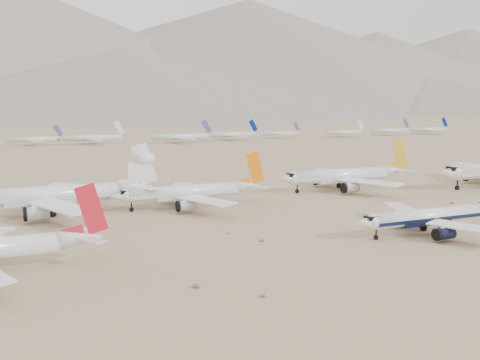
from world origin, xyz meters
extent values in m
plane|color=#8A6C50|center=(0.00, 0.00, 0.00)|extent=(7000.00, 7000.00, 0.00)
cylinder|color=white|center=(6.43, 6.20, 3.97)|extent=(29.19, 3.45, 3.45)
cube|color=black|center=(6.43, 6.20, 3.54)|extent=(28.61, 3.50, 0.78)
sphere|color=white|center=(-8.17, 6.20, 3.97)|extent=(3.45, 3.45, 3.45)
cube|color=black|center=(-8.69, 6.20, 4.92)|extent=(2.42, 2.24, 0.86)
cube|color=white|center=(8.68, -4.04, 3.36)|extent=(11.27, 17.77, 0.54)
cylinder|color=black|center=(4.81, -0.97, 1.81)|extent=(4.05, 2.48, 2.48)
cube|color=white|center=(8.68, 16.44, 3.36)|extent=(11.27, 17.77, 0.54)
cube|color=white|center=(25.89, 9.56, 4.66)|extent=(4.63, 6.06, 0.21)
cylinder|color=black|center=(4.81, 13.38, 1.81)|extent=(4.05, 2.48, 2.48)
cylinder|color=black|center=(-7.31, 6.20, 0.52)|extent=(1.04, 0.43, 1.04)
cylinder|color=black|center=(7.64, 3.79, 0.72)|extent=(1.45, 0.86, 1.45)
cylinder|color=black|center=(7.64, 8.62, 0.72)|extent=(1.45, 0.86, 1.45)
cone|color=white|center=(-67.26, 13.77, 4.55)|extent=(7.75, 3.72, 3.72)
cube|color=white|center=(-65.76, 10.20, 5.02)|extent=(4.92, 6.43, 0.22)
cube|color=white|center=(-65.76, 17.34, 5.02)|extent=(4.92, 6.43, 0.22)
cube|color=red|center=(-65.11, 13.77, 9.91)|extent=(5.87, 0.30, 9.67)
sphere|color=white|center=(56.90, 49.04, 5.96)|extent=(5.18, 5.18, 5.18)
cube|color=black|center=(56.13, 49.04, 7.38)|extent=(3.63, 3.37, 1.30)
cube|color=white|center=(81.58, 64.10, 5.05)|extent=(16.51, 26.01, 0.80)
cylinder|color=silver|center=(75.90, 59.61, 2.71)|extent=(5.94, 3.73, 3.73)
cylinder|color=black|center=(58.20, 49.04, 0.78)|extent=(1.55, 0.65, 1.55)
cylinder|color=white|center=(22.43, 64.44, 4.92)|extent=(35.24, 4.28, 4.28)
cube|color=silver|center=(22.43, 64.44, 4.39)|extent=(34.53, 4.35, 0.96)
sphere|color=white|center=(4.81, 64.44, 4.92)|extent=(4.28, 4.28, 4.28)
cube|color=black|center=(4.16, 64.44, 6.10)|extent=(3.00, 2.78, 1.07)
cone|color=white|center=(44.21, 64.44, 5.25)|extent=(8.81, 4.28, 4.28)
cube|color=white|center=(25.15, 52.02, 4.18)|extent=(13.61, 21.45, 0.66)
cube|color=white|center=(45.92, 60.38, 5.78)|extent=(5.59, 7.31, 0.26)
cylinder|color=silver|center=(20.47, 55.72, 2.24)|extent=(4.89, 3.08, 3.08)
cube|color=white|center=(25.15, 76.86, 4.18)|extent=(13.61, 21.45, 0.66)
cube|color=white|center=(45.92, 68.51, 5.78)|extent=(5.59, 7.31, 0.26)
cylinder|color=silver|center=(20.47, 73.16, 2.24)|extent=(4.89, 3.08, 3.08)
cube|color=gold|center=(46.65, 64.44, 11.35)|extent=(6.68, 0.34, 11.00)
cylinder|color=black|center=(5.88, 64.44, 0.64)|extent=(1.28, 0.54, 1.28)
cylinder|color=black|center=(23.89, 61.45, 0.90)|extent=(1.80, 1.07, 1.80)
cylinder|color=black|center=(23.89, 67.44, 0.90)|extent=(1.80, 1.07, 1.80)
cylinder|color=white|center=(-34.54, 56.10, 4.43)|extent=(31.50, 3.85, 3.85)
cube|color=silver|center=(-34.54, 56.10, 3.95)|extent=(30.87, 3.91, 0.87)
sphere|color=white|center=(-50.29, 56.10, 4.43)|extent=(3.85, 3.85, 3.85)
cube|color=black|center=(-50.87, 56.10, 5.49)|extent=(2.69, 2.50, 0.96)
cone|color=white|center=(-15.08, 56.10, 4.72)|extent=(7.87, 3.85, 3.85)
cube|color=white|center=(-32.11, 44.98, 3.75)|extent=(12.16, 19.17, 0.59)
cube|color=white|center=(-13.55, 52.46, 5.20)|extent=(5.00, 6.54, 0.23)
cylinder|color=silver|center=(-36.29, 48.29, 2.02)|extent=(4.37, 2.77, 2.77)
cube|color=white|center=(-32.11, 67.21, 3.75)|extent=(12.16, 19.17, 0.59)
cube|color=white|center=(-13.55, 59.74, 5.20)|extent=(5.00, 6.54, 0.23)
cylinder|color=silver|center=(-36.29, 63.90, 2.02)|extent=(4.37, 2.77, 2.77)
cube|color=orange|center=(-12.89, 56.10, 10.18)|extent=(5.97, 0.31, 9.84)
cylinder|color=black|center=(-49.33, 56.10, 0.58)|extent=(1.15, 0.48, 1.15)
cylinder|color=black|center=(-33.23, 53.40, 0.81)|extent=(1.62, 0.96, 1.62)
cylinder|color=black|center=(-33.23, 58.79, 0.81)|extent=(1.62, 0.96, 1.62)
cylinder|color=white|center=(-70.87, 60.64, 5.26)|extent=(38.24, 4.58, 4.58)
cube|color=silver|center=(-70.87, 60.64, 4.69)|extent=(37.47, 4.65, 1.03)
cone|color=white|center=(-47.24, 60.64, 5.61)|extent=(9.56, 4.58, 4.58)
cube|color=white|center=(-67.91, 47.20, 4.46)|extent=(14.77, 23.27, 0.71)
cube|color=white|center=(-45.38, 56.24, 6.18)|extent=(6.07, 7.94, 0.27)
cylinder|color=silver|center=(-72.99, 51.22, 2.40)|extent=(5.31, 3.30, 3.30)
cube|color=white|center=(-67.91, 74.08, 4.46)|extent=(14.77, 23.27, 0.71)
cube|color=white|center=(-45.38, 65.05, 6.18)|extent=(6.07, 7.94, 0.27)
cylinder|color=silver|center=(-72.99, 70.07, 2.40)|extent=(5.31, 3.30, 3.30)
cube|color=white|center=(-44.58, 60.64, 12.21)|extent=(7.25, 0.37, 11.94)
cylinder|color=white|center=(-44.31, 60.64, 13.69)|extent=(4.78, 2.97, 2.97)
cylinder|color=black|center=(-69.27, 57.44, 0.96)|extent=(1.92, 1.14, 1.92)
cylinder|color=black|center=(-69.27, 63.85, 0.96)|extent=(1.92, 1.14, 1.92)
cylinder|color=silver|center=(-64.83, 301.64, 4.07)|extent=(33.76, 3.34, 3.34)
cube|color=#5E3685|center=(-48.94, 301.64, 9.71)|extent=(6.72, 0.33, 8.47)
cube|color=silver|center=(-64.83, 292.90, 3.57)|extent=(8.89, 15.54, 0.33)
cube|color=silver|center=(-64.83, 310.37, 3.57)|extent=(8.89, 15.54, 0.33)
cylinder|color=silver|center=(-26.88, 297.61, 4.39)|extent=(40.20, 3.97, 3.97)
cube|color=white|center=(-7.96, 297.61, 11.10)|extent=(8.01, 0.40, 10.08)
cube|color=silver|center=(-26.88, 287.21, 3.79)|extent=(10.59, 18.51, 0.40)
cube|color=silver|center=(-26.88, 308.02, 3.79)|extent=(10.59, 18.51, 0.40)
cylinder|color=silver|center=(32.87, 284.52, 4.49)|extent=(42.21, 4.17, 4.17)
cube|color=#5E3685|center=(52.73, 284.52, 11.54)|extent=(8.41, 0.42, 10.59)
cube|color=silver|center=(32.87, 273.59, 3.86)|extent=(11.12, 19.43, 0.42)
cube|color=silver|center=(32.87, 295.44, 3.86)|extent=(11.12, 19.43, 0.42)
cylinder|color=silver|center=(76.44, 295.11, 4.36)|extent=(39.58, 3.91, 3.91)
cube|color=navy|center=(95.06, 295.11, 10.97)|extent=(7.88, 0.39, 9.93)
cube|color=silver|center=(76.44, 284.87, 3.77)|extent=(10.43, 18.22, 0.39)
cube|color=silver|center=(76.44, 305.36, 3.77)|extent=(10.43, 18.22, 0.39)
cylinder|color=silver|center=(122.24, 301.41, 3.94)|extent=(31.10, 3.07, 3.07)
cube|color=#5E3685|center=(136.88, 301.41, 9.13)|extent=(6.19, 0.31, 7.80)
cube|color=silver|center=(122.24, 293.36, 3.48)|extent=(8.19, 14.32, 0.31)
cube|color=silver|center=(122.24, 309.46, 3.48)|extent=(8.19, 14.32, 0.31)
cylinder|color=silver|center=(176.22, 291.15, 4.13)|extent=(35.02, 3.46, 3.46)
cube|color=white|center=(192.70, 291.15, 9.98)|extent=(6.97, 0.35, 8.78)
cube|color=silver|center=(176.22, 282.09, 3.61)|extent=(9.23, 16.12, 0.35)
cube|color=silver|center=(176.22, 300.21, 3.61)|extent=(9.23, 16.12, 0.35)
cylinder|color=silver|center=(227.06, 295.66, 4.22)|extent=(36.77, 3.63, 3.63)
cube|color=#5E3685|center=(244.37, 295.66, 10.36)|extent=(7.32, 0.36, 9.22)
cube|color=silver|center=(227.06, 286.14, 3.67)|extent=(9.69, 16.93, 0.36)
cube|color=silver|center=(227.06, 305.17, 3.67)|extent=(9.69, 16.93, 0.36)
cylinder|color=silver|center=(271.16, 296.32, 4.30)|extent=(38.36, 3.79, 3.79)
cube|color=navy|center=(289.21, 296.32, 10.70)|extent=(7.64, 0.38, 9.62)
cube|color=silver|center=(271.16, 286.40, 3.73)|extent=(10.10, 17.66, 0.38)
cube|color=silver|center=(271.16, 306.25, 3.73)|extent=(10.10, 17.66, 0.38)
cone|color=slate|center=(200.00, 1480.00, 120.00)|extent=(1824.00, 1824.00, 240.00)
cone|color=slate|center=(700.00, 1660.00, 190.00)|extent=(2356.00, 2356.00, 380.00)
cone|color=slate|center=(1200.00, 1600.00, 145.00)|extent=(1682.00, 1682.00, 290.00)
cone|color=slate|center=(1800.00, 1750.00, 175.00)|extent=(2380.00, 2380.00, 350.00)
cone|color=slate|center=(150.00, 1100.00, 70.00)|extent=(1260.00, 1260.00, 140.00)
cone|color=slate|center=(1000.00, 1100.00, 50.00)|extent=(900.00, 900.00, 100.00)
ellipsoid|color=brown|center=(-44.10, -14.90, 0.25)|extent=(0.84, 0.84, 0.46)
ellipsoid|color=brown|center=(-30.40, 14.40, 0.29)|extent=(0.98, 0.98, 0.54)
ellipsoid|color=brown|center=(38.10, 30.90, 0.29)|extent=(0.98, 0.98, 0.54)
ellipsoid|color=brown|center=(-34.54, 23.44, 0.17)|extent=(0.56, 0.56, 0.31)
ellipsoid|color=brown|center=(-52.12, -7.11, 0.35)|extent=(1.16, 1.16, 0.64)
camera|label=1|loc=(-77.48, -84.63, 29.18)|focal=40.00mm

